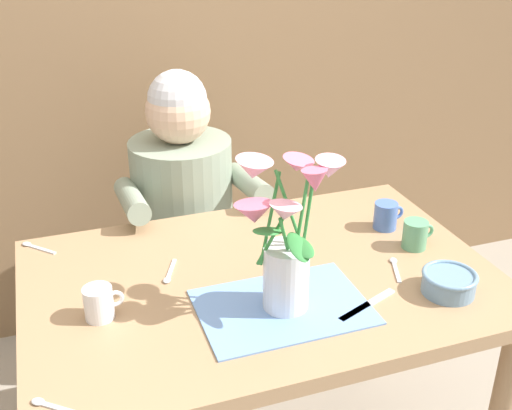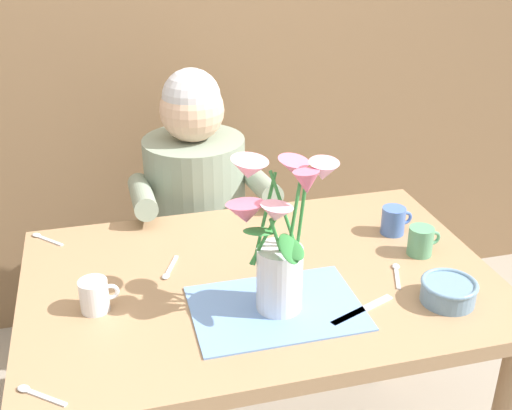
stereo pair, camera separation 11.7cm
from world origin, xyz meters
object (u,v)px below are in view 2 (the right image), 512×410
object	(u,v)px
seated_person	(198,230)
ceramic_bowl	(449,291)
flower_vase	(277,241)
dinner_knife	(362,310)
tea_cup	(421,241)
ceramic_mug	(95,295)
coffee_cup	(394,221)

from	to	relation	value
seated_person	ceramic_bowl	size ratio (longest dim) A/B	8.35
seated_person	ceramic_bowl	xyz separation A→B (m)	(0.47, -0.84, 0.21)
flower_vase	dinner_knife	world-z (taller)	flower_vase
flower_vase	tea_cup	bearing A→B (deg)	18.10
flower_vase	ceramic_mug	distance (m)	0.45
dinner_knife	coffee_cup	size ratio (longest dim) A/B	2.04
seated_person	flower_vase	distance (m)	0.85
dinner_knife	coffee_cup	world-z (taller)	coffee_cup
coffee_cup	ceramic_mug	size ratio (longest dim) A/B	1.00
flower_vase	ceramic_mug	size ratio (longest dim) A/B	4.06
ceramic_mug	seated_person	bearing A→B (deg)	62.19
seated_person	dinner_knife	world-z (taller)	seated_person
ceramic_mug	coffee_cup	bearing A→B (deg)	11.57
coffee_cup	tea_cup	world-z (taller)	same
ceramic_bowl	coffee_cup	bearing A→B (deg)	86.09
flower_vase	dinner_knife	xyz separation A→B (m)	(0.19, -0.06, -0.18)
tea_cup	flower_vase	bearing A→B (deg)	-161.90
coffee_cup	tea_cup	size ratio (longest dim) A/B	1.00
tea_cup	seated_person	bearing A→B (deg)	129.98
ceramic_bowl	tea_cup	xyz separation A→B (m)	(0.04, 0.22, 0.01)
dinner_knife	tea_cup	distance (m)	0.33
dinner_knife	tea_cup	bearing A→B (deg)	17.15
seated_person	coffee_cup	size ratio (longest dim) A/B	12.20
flower_vase	ceramic_bowl	world-z (taller)	flower_vase
coffee_cup	tea_cup	distance (m)	0.13
ceramic_bowl	ceramic_mug	size ratio (longest dim) A/B	1.46
ceramic_bowl	dinner_knife	world-z (taller)	ceramic_bowl
seated_person	flower_vase	world-z (taller)	seated_person
dinner_knife	tea_cup	xyz separation A→B (m)	(0.26, 0.21, 0.04)
seated_person	tea_cup	xyz separation A→B (m)	(0.52, -0.61, 0.22)
ceramic_bowl	tea_cup	distance (m)	0.23
dinner_knife	ceramic_mug	distance (m)	0.63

